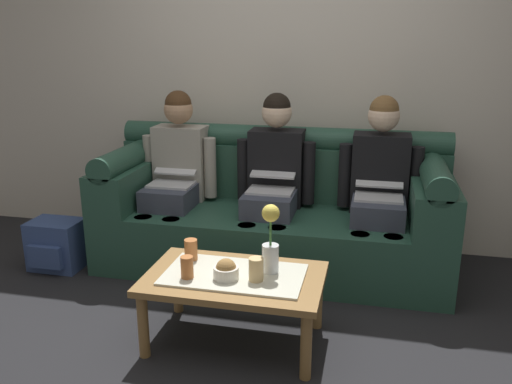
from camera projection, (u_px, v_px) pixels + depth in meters
The scene contains 13 objects.
ground_plane at pixel (230, 351), 2.80m from camera, with size 14.00×14.00×0.00m, color black.
back_wall_patterned at pixel (288, 56), 3.98m from camera, with size 6.00×0.12×2.90m, color beige.
couch at pixel (273, 215), 3.79m from camera, with size 2.41×0.88×0.96m.
person_left at pixel (176, 170), 3.86m from camera, with size 0.56×0.67×1.22m.
person_middle at pixel (274, 176), 3.70m from camera, with size 0.56×0.67×1.22m.
person_right at pixel (380, 182), 3.55m from camera, with size 0.56×0.67×1.22m.
coffee_table at pixel (234, 284), 2.80m from camera, with size 0.93×0.58×0.40m.
flower_vase at pixel (270, 241), 2.75m from camera, with size 0.09×0.09×0.37m.
snack_bowl at pixel (226, 271), 2.71m from camera, with size 0.13×0.13×0.11m.
cup_near_left at pixel (256, 269), 2.69m from camera, with size 0.08×0.08×0.12m, color #DBB77A.
cup_near_right at pixel (191, 250), 2.94m from camera, with size 0.07×0.07×0.12m, color #B26633.
cup_far_center at pixel (187, 267), 2.71m from camera, with size 0.07×0.07×0.12m, color #B26633.
backpack_left at pixel (56, 245), 3.76m from camera, with size 0.36×0.30×0.35m.
Camera 1 is at (0.68, -2.36, 1.59)m, focal length 37.27 mm.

